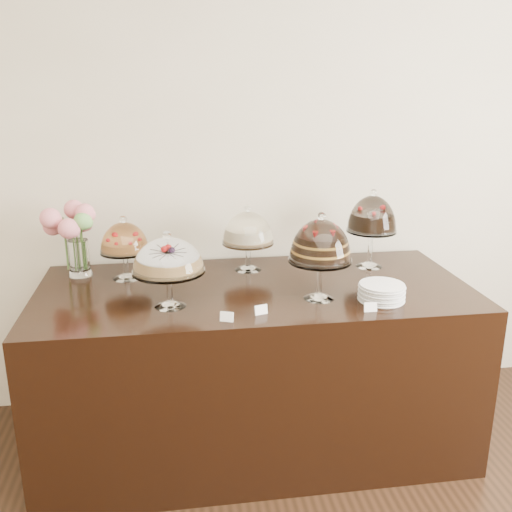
{
  "coord_description": "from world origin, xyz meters",
  "views": [
    {
      "loc": [
        -0.7,
        -0.26,
        1.91
      ],
      "look_at": [
        -0.31,
        2.4,
        1.08
      ],
      "focal_mm": 40.0,
      "sensor_mm": 36.0,
      "label": 1
    }
  ],
  "objects": [
    {
      "name": "cake_stand_cheesecake",
      "position": [
        -0.3,
        2.73,
        1.12
      ],
      "size": [
        0.28,
        0.28,
        0.37
      ],
      "color": "white",
      "rests_on": "display_counter"
    },
    {
      "name": "wall_back",
      "position": [
        0.0,
        3.0,
        1.5
      ],
      "size": [
        5.0,
        0.04,
        3.0
      ],
      "primitive_type": "cube",
      "color": "beige",
      "rests_on": "ground"
    },
    {
      "name": "flower_vase",
      "position": [
        -1.24,
        2.77,
        1.16
      ],
      "size": [
        0.28,
        0.25,
        0.4
      ],
      "color": "white",
      "rests_on": "display_counter"
    },
    {
      "name": "cake_stand_dark_choco",
      "position": [
        0.38,
        2.68,
        1.19
      ],
      "size": [
        0.28,
        0.28,
        0.44
      ],
      "color": "white",
      "rests_on": "display_counter"
    },
    {
      "name": "price_card_left",
      "position": [
        -0.49,
        2.03,
        0.92
      ],
      "size": [
        0.06,
        0.04,
        0.04
      ],
      "primitive_type": "cube",
      "rotation": [
        -0.21,
        0.0,
        -0.38
      ],
      "color": "white",
      "rests_on": "display_counter"
    },
    {
      "name": "cake_stand_choco_layer",
      "position": [
        -0.02,
        2.24,
        1.17
      ],
      "size": [
        0.3,
        0.3,
        0.43
      ],
      "color": "white",
      "rests_on": "display_counter"
    },
    {
      "name": "display_counter",
      "position": [
        -0.31,
        2.45,
        0.45
      ],
      "size": [
        2.2,
        1.0,
        0.9
      ],
      "primitive_type": "cube",
      "color": "black",
      "rests_on": "ground"
    },
    {
      "name": "cake_stand_sugar_sponge",
      "position": [
        -0.74,
        2.25,
        1.13
      ],
      "size": [
        0.33,
        0.33,
        0.36
      ],
      "color": "white",
      "rests_on": "display_counter"
    },
    {
      "name": "plate_stack",
      "position": [
        0.26,
        2.17,
        0.94
      ],
      "size": [
        0.22,
        0.22,
        0.08
      ],
      "color": "white",
      "rests_on": "display_counter"
    },
    {
      "name": "price_card_extra",
      "position": [
        -0.33,
        2.09,
        0.92
      ],
      "size": [
        0.06,
        0.03,
        0.04
      ],
      "primitive_type": "cube",
      "rotation": [
        -0.21,
        0.0,
        0.28
      ],
      "color": "white",
      "rests_on": "display_counter"
    },
    {
      "name": "cake_stand_fruit_tart",
      "position": [
        -0.96,
        2.68,
        1.11
      ],
      "size": [
        0.26,
        0.26,
        0.34
      ],
      "color": "white",
      "rests_on": "display_counter"
    },
    {
      "name": "price_card_right",
      "position": [
        0.17,
        2.05,
        0.92
      ],
      "size": [
        0.06,
        0.02,
        0.04
      ],
      "primitive_type": "cube",
      "rotation": [
        -0.21,
        0.0,
        -0.02
      ],
      "color": "white",
      "rests_on": "display_counter"
    }
  ]
}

